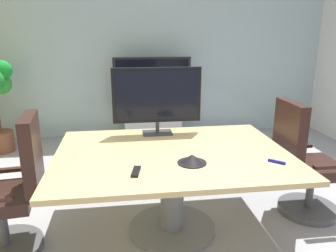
# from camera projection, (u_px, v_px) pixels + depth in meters

# --- Properties ---
(ground_plane) EXTENTS (7.31, 7.31, 0.00)m
(ground_plane) POSITION_uv_depth(u_px,v_px,m) (192.00, 242.00, 2.71)
(ground_plane) COLOR #99999E
(wall_back_glass_partition) EXTENTS (5.81, 0.10, 2.72)m
(wall_back_glass_partition) POSITION_uv_depth(u_px,v_px,m) (153.00, 52.00, 5.34)
(wall_back_glass_partition) COLOR #9EB2B7
(wall_back_glass_partition) RESTS_ON ground
(conference_table) EXTENTS (1.90, 1.40, 0.73)m
(conference_table) POSITION_uv_depth(u_px,v_px,m) (172.00, 170.00, 2.74)
(conference_table) COLOR tan
(conference_table) RESTS_ON ground
(office_chair_left) EXTENTS (0.62, 0.60, 1.09)m
(office_chair_left) POSITION_uv_depth(u_px,v_px,m) (13.00, 197.00, 2.51)
(office_chair_left) COLOR #4C4C51
(office_chair_left) RESTS_ON ground
(office_chair_right) EXTENTS (0.60, 0.57, 1.09)m
(office_chair_right) POSITION_uv_depth(u_px,v_px,m) (303.00, 168.00, 3.04)
(office_chair_right) COLOR #4C4C51
(office_chair_right) RESTS_ON ground
(tv_monitor) EXTENTS (0.84, 0.18, 0.64)m
(tv_monitor) POSITION_uv_depth(u_px,v_px,m) (157.00, 97.00, 3.09)
(tv_monitor) COLOR #333338
(tv_monitor) RESTS_ON conference_table
(wall_display_unit) EXTENTS (1.20, 0.36, 1.31)m
(wall_display_unit) POSITION_uv_depth(u_px,v_px,m) (153.00, 112.00, 5.25)
(wall_display_unit) COLOR #B7BABC
(wall_display_unit) RESTS_ON ground
(conference_phone) EXTENTS (0.22, 0.22, 0.07)m
(conference_phone) POSITION_uv_depth(u_px,v_px,m) (192.00, 159.00, 2.45)
(conference_phone) COLOR black
(conference_phone) RESTS_ON conference_table
(remote_control) EXTENTS (0.08, 0.18, 0.02)m
(remote_control) POSITION_uv_depth(u_px,v_px,m) (136.00, 171.00, 2.29)
(remote_control) COLOR black
(remote_control) RESTS_ON conference_table
(whiteboard_marker) EXTENTS (0.11, 0.10, 0.02)m
(whiteboard_marker) POSITION_uv_depth(u_px,v_px,m) (277.00, 162.00, 2.46)
(whiteboard_marker) COLOR #1919A5
(whiteboard_marker) RESTS_ON conference_table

